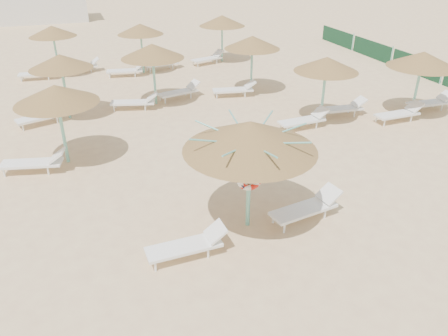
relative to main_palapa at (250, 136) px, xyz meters
name	(u,v)px	position (x,y,z in m)	size (l,w,h in m)	color
ground	(246,218)	(0.07, 0.31, -2.56)	(120.00, 120.00, 0.00)	#E0BF88
main_palapa	(250,136)	(0.00, 0.00, 0.00)	(3.28, 3.28, 2.94)	#6FC0AE
lounger_main_a	(189,245)	(-1.78, -0.74, -2.22)	(1.95, 0.67, 0.70)	white
lounger_main_b	(308,207)	(1.64, -0.24, -2.20)	(2.10, 0.94, 0.74)	white
palapa_field	(195,49)	(1.52, 10.35, -0.27)	(18.42, 14.04, 2.70)	#6FC0AE
service_hut	(38,2)	(-5.93, 35.31, -0.91)	(8.40, 4.40, 3.25)	silver
windbreak_fence	(417,65)	(14.07, 10.27, -2.06)	(0.08, 19.84, 1.10)	#184925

